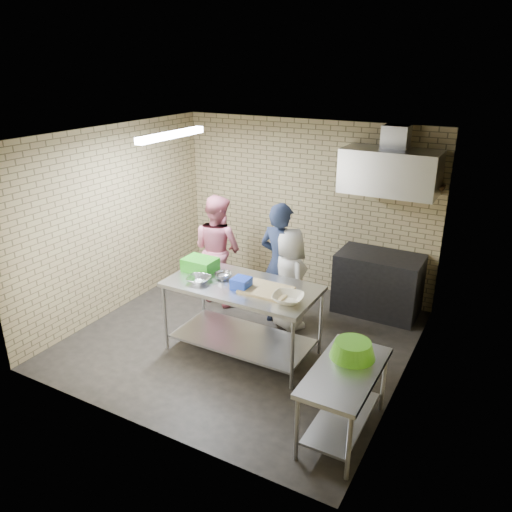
{
  "coord_description": "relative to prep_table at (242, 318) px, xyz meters",
  "views": [
    {
      "loc": [
        3.01,
        -5.08,
        3.53
      ],
      "look_at": [
        0.1,
        0.2,
        1.15
      ],
      "focal_mm": 35.16,
      "sensor_mm": 36.0,
      "label": 1
    }
  ],
  "objects": [
    {
      "name": "floor",
      "position": [
        -0.16,
        0.26,
        -0.47
      ],
      "size": [
        4.2,
        4.2,
        0.0
      ],
      "primitive_type": "plane",
      "color": "black",
      "rests_on": "ground"
    },
    {
      "name": "ceiling",
      "position": [
        -0.16,
        0.26,
        2.23
      ],
      "size": [
        4.2,
        4.2,
        0.0
      ],
      "primitive_type": "plane",
      "rotation": [
        3.14,
        0.0,
        0.0
      ],
      "color": "black",
      "rests_on": "ground"
    },
    {
      "name": "back_wall",
      "position": [
        -0.16,
        2.26,
        0.88
      ],
      "size": [
        4.2,
        0.06,
        2.7
      ],
      "primitive_type": "cube",
      "color": "tan",
      "rests_on": "ground"
    },
    {
      "name": "front_wall",
      "position": [
        -0.16,
        -1.74,
        0.88
      ],
      "size": [
        4.2,
        0.06,
        2.7
      ],
      "primitive_type": "cube",
      "color": "tan",
      "rests_on": "ground"
    },
    {
      "name": "left_wall",
      "position": [
        -2.26,
        0.26,
        0.88
      ],
      "size": [
        0.06,
        4.0,
        2.7
      ],
      "primitive_type": "cube",
      "color": "tan",
      "rests_on": "ground"
    },
    {
      "name": "right_wall",
      "position": [
        1.94,
        0.26,
        0.88
      ],
      "size": [
        0.06,
        4.0,
        2.7
      ],
      "primitive_type": "cube",
      "color": "tan",
      "rests_on": "ground"
    },
    {
      "name": "prep_table",
      "position": [
        0.0,
        0.0,
        0.0
      ],
      "size": [
        1.89,
        0.94,
        0.94
      ],
      "primitive_type": "cube",
      "color": "silver",
      "rests_on": "floor"
    },
    {
      "name": "side_counter",
      "position": [
        1.64,
        -0.84,
        -0.1
      ],
      "size": [
        0.6,
        1.2,
        0.75
      ],
      "primitive_type": "cube",
      "color": "silver",
      "rests_on": "floor"
    },
    {
      "name": "stove",
      "position": [
        1.19,
        1.91,
        -0.02
      ],
      "size": [
        1.2,
        0.7,
        0.9
      ],
      "primitive_type": "cube",
      "color": "black",
      "rests_on": "floor"
    },
    {
      "name": "range_hood",
      "position": [
        1.19,
        1.96,
        1.63
      ],
      "size": [
        1.3,
        0.6,
        0.6
      ],
      "primitive_type": "cube",
      "color": "silver",
      "rests_on": "back_wall"
    },
    {
      "name": "hood_duct",
      "position": [
        1.19,
        2.11,
        2.08
      ],
      "size": [
        0.35,
        0.3,
        0.3
      ],
      "primitive_type": "cube",
      "color": "#A5A8AD",
      "rests_on": "back_wall"
    },
    {
      "name": "wall_shelf",
      "position": [
        1.49,
        2.15,
        1.45
      ],
      "size": [
        0.8,
        0.2,
        0.04
      ],
      "primitive_type": "cube",
      "color": "#3F2B19",
      "rests_on": "back_wall"
    },
    {
      "name": "fluorescent_fixture",
      "position": [
        -1.16,
        0.26,
        2.17
      ],
      "size": [
        0.1,
        1.25,
        0.08
      ],
      "primitive_type": "cube",
      "color": "white",
      "rests_on": "ceiling"
    },
    {
      "name": "green_crate",
      "position": [
        -0.7,
        0.12,
        0.56
      ],
      "size": [
        0.42,
        0.31,
        0.17
      ],
      "primitive_type": "cube",
      "color": "green",
      "rests_on": "prep_table"
    },
    {
      "name": "blue_tub",
      "position": [
        0.05,
        -0.1,
        0.54
      ],
      "size": [
        0.21,
        0.21,
        0.14
      ],
      "primitive_type": "cube",
      "color": "blue",
      "rests_on": "prep_table"
    },
    {
      "name": "cutting_board",
      "position": [
        0.35,
        -0.02,
        0.49
      ],
      "size": [
        0.58,
        0.44,
        0.03
      ],
      "primitive_type": "cube",
      "color": "#D8B97C",
      "rests_on": "prep_table"
    },
    {
      "name": "mixing_bowl_a",
      "position": [
        -0.5,
        -0.2,
        0.51
      ],
      "size": [
        0.34,
        0.34,
        0.07
      ],
      "primitive_type": "imported",
      "rotation": [
        0.0,
        0.0,
        0.17
      ],
      "color": "silver",
      "rests_on": "prep_table"
    },
    {
      "name": "mixing_bowl_b",
      "position": [
        -0.3,
        0.05,
        0.51
      ],
      "size": [
        0.26,
        0.26,
        0.07
      ],
      "primitive_type": "imported",
      "rotation": [
        0.0,
        0.0,
        0.17
      ],
      "color": "#AEB0B5",
      "rests_on": "prep_table"
    },
    {
      "name": "ceramic_bowl",
      "position": [
        0.7,
        -0.15,
        0.52
      ],
      "size": [
        0.42,
        0.42,
        0.09
      ],
      "primitive_type": "imported",
      "rotation": [
        0.0,
        0.0,
        0.17
      ],
      "color": "beige",
      "rests_on": "prep_table"
    },
    {
      "name": "green_basin",
      "position": [
        1.62,
        -0.59,
        0.36
      ],
      "size": [
        0.46,
        0.46,
        0.17
      ],
      "primitive_type": null,
      "color": "#59C626",
      "rests_on": "side_counter"
    },
    {
      "name": "bottle_green",
      "position": [
        1.64,
        2.15,
        1.54
      ],
      "size": [
        0.06,
        0.06,
        0.15
      ],
      "primitive_type": "cylinder",
      "color": "green",
      "rests_on": "wall_shelf"
    },
    {
      "name": "man_navy",
      "position": [
        0.08,
        0.91,
        0.41
      ],
      "size": [
        0.7,
        0.5,
        1.77
      ],
      "primitive_type": "imported",
      "rotation": [
        0.0,
        0.0,
        3.01
      ],
      "color": "#151A36",
      "rests_on": "floor"
    },
    {
      "name": "woman_pink",
      "position": [
        -1.08,
        1.12,
        0.37
      ],
      "size": [
        0.92,
        0.77,
        1.68
      ],
      "primitive_type": "imported",
      "rotation": [
        0.0,
        0.0,
        2.96
      ],
      "color": "#D7728B",
      "rests_on": "floor"
    },
    {
      "name": "woman_white",
      "position": [
        0.23,
        0.9,
        0.25
      ],
      "size": [
        0.84,
        0.8,
        1.44
      ],
      "primitive_type": "imported",
      "rotation": [
        0.0,
        0.0,
        2.48
      ],
      "color": "silver",
      "rests_on": "floor"
    }
  ]
}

